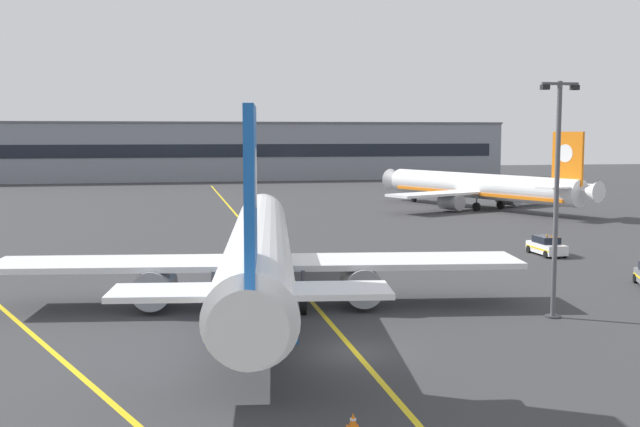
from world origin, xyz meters
TOP-DOWN VIEW (x-y plane):
  - ground_plane at (0.00, 0.00)m, footprint 400.00×400.00m
  - taxiway_centreline at (0.00, 30.00)m, footprint 0.75×180.00m
  - taxiway_lead_in_stripe at (-14.00, 2.00)m, footprint 23.27×55.53m
  - airliner_foreground at (-3.43, 10.53)m, footprint 32.36×41.46m
  - airliner_background at (33.71, 65.05)m, footprint 28.60×35.89m
  - apron_lamp_post at (12.85, 4.76)m, footprint 2.24×0.90m
  - service_car_fifth at (23.43, 25.89)m, footprint 2.03×4.23m
  - safety_cone_by_nose_gear at (-3.19, 25.62)m, footprint 0.44×0.44m
  - safety_cone_by_tail at (-2.39, -9.30)m, footprint 0.44×0.44m
  - terminal_building at (-6.05, 138.75)m, footprint 147.20×12.40m

SIDE VIEW (x-z plane):
  - ground_plane at x=0.00m, z-range 0.00..0.00m
  - taxiway_centreline at x=0.00m, z-range 0.00..0.01m
  - taxiway_lead_in_stripe at x=-14.00m, z-range 0.00..0.01m
  - safety_cone_by_nose_gear at x=-3.19m, z-range -0.02..0.53m
  - safety_cone_by_tail at x=-2.39m, z-range -0.02..0.53m
  - service_car_fifth at x=23.43m, z-range -0.13..1.66m
  - airliner_background at x=33.71m, z-range -2.25..8.43m
  - airliner_foreground at x=-3.43m, z-range -2.46..9.19m
  - terminal_building at x=-6.05m, z-range 0.01..12.92m
  - apron_lamp_post at x=12.85m, z-range 0.31..13.75m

